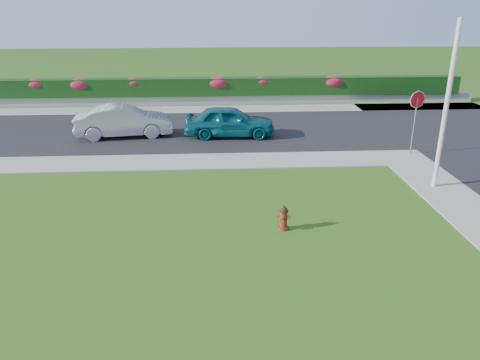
{
  "coord_description": "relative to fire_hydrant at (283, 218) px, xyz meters",
  "views": [
    {
      "loc": [
        -1.09,
        -9.55,
        6.29
      ],
      "look_at": [
        -0.27,
        4.46,
        0.9
      ],
      "focal_mm": 35.0,
      "sensor_mm": 36.0,
      "label": 1
    }
  ],
  "objects": [
    {
      "name": "sedan_silver",
      "position": [
        -6.35,
        10.37,
        0.44
      ],
      "size": [
        4.8,
        2.21,
        1.53
      ],
      "primitive_type": "imported",
      "rotation": [
        0.0,
        0.0,
        1.7
      ],
      "color": "#A0A2A8",
      "rests_on": "street_far"
    },
    {
      "name": "street_far",
      "position": [
        -5.9,
        11.3,
        -0.34
      ],
      "size": [
        26.0,
        8.0,
        0.04
      ],
      "primitive_type": "cube",
      "color": "black",
      "rests_on": "ground"
    },
    {
      "name": "sidewalk_far",
      "position": [
        -6.9,
        6.3,
        -0.34
      ],
      "size": [
        24.0,
        2.0,
        0.04
      ],
      "primitive_type": "cube",
      "color": "gray",
      "rests_on": "ground"
    },
    {
      "name": "hedge",
      "position": [
        -1.9,
        17.9,
        0.79
      ],
      "size": [
        32.0,
        0.9,
        1.1
      ],
      "primitive_type": "cube",
      "color": "black",
      "rests_on": "retaining_wall"
    },
    {
      "name": "sedan_teal",
      "position": [
        -1.19,
        10.09,
        0.42
      ],
      "size": [
        4.41,
        1.89,
        1.49
      ],
      "primitive_type": "imported",
      "rotation": [
        0.0,
        0.0,
        1.54
      ],
      "color": "#0D5865",
      "rests_on": "street_far"
    },
    {
      "name": "flower_clump_f",
      "position": [
        5.79,
        17.8,
        1.03
      ],
      "size": [
        1.54,
        0.99,
        0.77
      ],
      "primitive_type": "ellipsoid",
      "color": "#BE2049",
      "rests_on": "hedge"
    },
    {
      "name": "ground",
      "position": [
        -0.9,
        -2.7,
        -0.36
      ],
      "size": [
        120.0,
        120.0,
        0.0
      ],
      "primitive_type": "plane",
      "color": "black",
      "rests_on": "ground"
    },
    {
      "name": "flower_clump_b",
      "position": [
        -10.29,
        17.8,
        1.04
      ],
      "size": [
        1.51,
        0.97,
        0.76
      ],
      "primitive_type": "ellipsoid",
      "color": "#BE2049",
      "rests_on": "hedge"
    },
    {
      "name": "retaining_wall",
      "position": [
        -1.9,
        17.8,
        -0.06
      ],
      "size": [
        34.0,
        0.4,
        0.6
      ],
      "primitive_type": "cube",
      "color": "gray",
      "rests_on": "ground"
    },
    {
      "name": "flower_clump_e",
      "position": [
        1.19,
        17.8,
        1.1
      ],
      "size": [
        1.23,
        0.79,
        0.61
      ],
      "primitive_type": "ellipsoid",
      "color": "#BE2049",
      "rests_on": "hedge"
    },
    {
      "name": "fire_hydrant",
      "position": [
        0.0,
        0.0,
        0.0
      ],
      "size": [
        0.39,
        0.37,
        0.76
      ],
      "rotation": [
        0.0,
        0.0,
        -0.4
      ],
      "color": "#4B1E0B",
      "rests_on": "ground"
    },
    {
      "name": "sidewalk_beyond",
      "position": [
        -1.9,
        16.3,
        -0.34
      ],
      "size": [
        34.0,
        2.0,
        0.04
      ],
      "primitive_type": "cube",
      "color": "gray",
      "rests_on": "ground"
    },
    {
      "name": "flower_clump_c",
      "position": [
        -6.91,
        17.8,
        1.1
      ],
      "size": [
        1.23,
        0.79,
        0.61
      ],
      "primitive_type": "ellipsoid",
      "color": "#BE2049",
      "rests_on": "hedge"
    },
    {
      "name": "curb_corner",
      "position": [
        6.1,
        6.3,
        -0.34
      ],
      "size": [
        2.0,
        2.0,
        0.04
      ],
      "primitive_type": "cube",
      "color": "gray",
      "rests_on": "ground"
    },
    {
      "name": "utility_pole",
      "position": [
        5.92,
        3.0,
        2.54
      ],
      "size": [
        0.16,
        0.16,
        5.8
      ],
      "primitive_type": "cylinder",
      "color": "silver",
      "rests_on": "ground"
    },
    {
      "name": "flower_clump_a",
      "position": [
        -12.94,
        17.8,
        1.08
      ],
      "size": [
        1.33,
        0.85,
        0.66
      ],
      "primitive_type": "ellipsoid",
      "color": "#BE2049",
      "rests_on": "hedge"
    },
    {
      "name": "flower_clump_d",
      "position": [
        -1.63,
        17.8,
        1.03
      ],
      "size": [
        1.54,
        0.99,
        0.77
      ],
      "primitive_type": "ellipsoid",
      "color": "#BE2049",
      "rests_on": "hedge"
    },
    {
      "name": "stop_sign",
      "position": [
        6.61,
        6.83,
        1.73
      ],
      "size": [
        0.74,
        0.21,
        2.79
      ],
      "rotation": [
        0.0,
        0.0,
        -0.14
      ],
      "color": "slate",
      "rests_on": "ground"
    }
  ]
}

